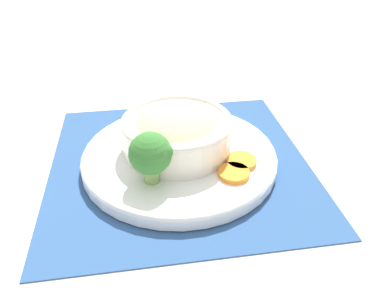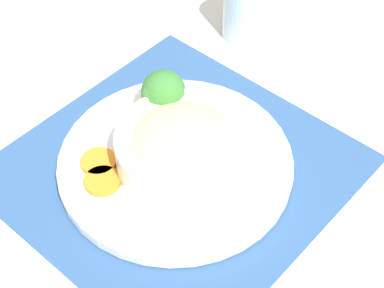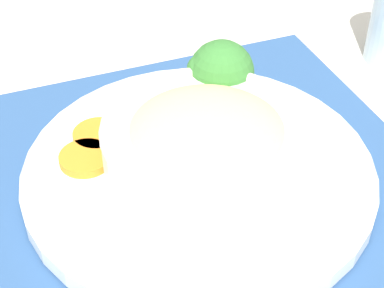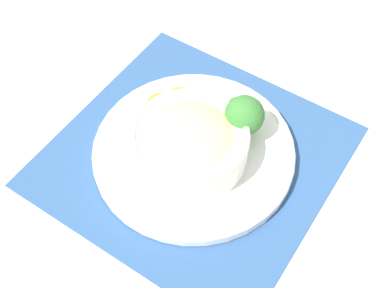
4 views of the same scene
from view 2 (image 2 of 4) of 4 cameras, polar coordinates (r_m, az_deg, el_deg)
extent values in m
plane|color=beige|center=(0.85, -1.46, -2.28)|extent=(4.00, 4.00, 0.00)
cube|color=#2D5184|center=(0.85, -1.46, -2.19)|extent=(0.45, 0.44, 0.00)
cylinder|color=white|center=(0.84, -1.48, -1.75)|extent=(0.31, 0.31, 0.02)
torus|color=white|center=(0.83, -1.49, -1.39)|extent=(0.31, 0.31, 0.01)
cylinder|color=silver|center=(0.81, -0.81, -0.65)|extent=(0.17, 0.17, 0.05)
torus|color=silver|center=(0.79, -0.83, 0.60)|extent=(0.17, 0.17, 0.01)
ellipsoid|color=beige|center=(0.80, -0.82, -0.03)|extent=(0.14, 0.14, 0.06)
cylinder|color=#84AD5B|center=(0.88, -2.47, 2.95)|extent=(0.02, 0.02, 0.02)
sphere|color=#387A33|center=(0.86, -2.54, 4.62)|extent=(0.06, 0.06, 0.06)
sphere|color=#387A33|center=(0.85, -3.64, 4.42)|extent=(0.03, 0.03, 0.03)
sphere|color=#387A33|center=(0.86, -1.61, 5.17)|extent=(0.02, 0.02, 0.02)
cylinder|color=orange|center=(0.84, -8.31, -1.60)|extent=(0.05, 0.05, 0.01)
cylinder|color=orange|center=(0.81, -7.98, -3.29)|extent=(0.05, 0.05, 0.01)
cylinder|color=silver|center=(1.03, 4.62, 12.27)|extent=(0.06, 0.06, 0.12)
cylinder|color=silver|center=(1.04, 4.55, 11.30)|extent=(0.05, 0.05, 0.07)
camera|label=1|loc=(1.02, -22.81, 27.77)|focal=35.00mm
camera|label=3|loc=(0.35, 28.04, -7.67)|focal=60.00mm
camera|label=4|loc=(0.66, 55.72, 34.62)|focal=50.00mm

